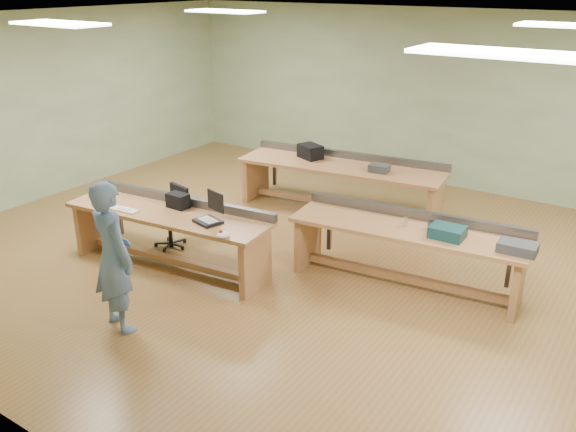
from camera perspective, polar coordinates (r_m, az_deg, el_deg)
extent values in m
plane|color=brown|center=(8.01, 1.93, -4.22)|extent=(10.00, 10.00, 0.00)
plane|color=silver|center=(7.22, 2.24, 17.70)|extent=(10.00, 10.00, 0.00)
cube|color=#A1B287|center=(11.00, 13.37, 10.65)|extent=(10.00, 0.04, 3.00)
cube|color=#A1B287|center=(4.79, -24.27, -5.11)|extent=(10.00, 0.04, 3.00)
cube|color=#A1B287|center=(10.90, -21.17, 9.69)|extent=(0.04, 8.00, 3.00)
cube|color=white|center=(7.83, -20.61, 16.50)|extent=(1.20, 0.50, 0.03)
cube|color=white|center=(9.90, -5.93, 18.52)|extent=(1.20, 0.50, 0.03)
cube|color=white|center=(4.84, 18.78, 14.26)|extent=(1.20, 0.50, 0.03)
cube|color=white|center=(7.76, 25.23, 15.81)|extent=(1.20, 0.50, 0.03)
cube|color=#B6784C|center=(7.72, -11.23, 0.19)|extent=(2.80, 1.01, 0.05)
cube|color=#B6784C|center=(8.68, -17.62, -0.67)|extent=(0.14, 0.64, 0.70)
cube|color=#B6784C|center=(7.19, -3.05, -4.33)|extent=(0.14, 0.64, 0.70)
cube|color=#B6784C|center=(7.97, -10.90, -3.99)|extent=(2.44, 0.35, 0.08)
cube|color=#515359|center=(7.93, -9.81, 1.49)|extent=(2.74, 0.36, 0.11)
cube|color=#B6784C|center=(7.25, 11.13, -1.27)|extent=(2.84, 1.04, 0.05)
cube|color=#B6784C|center=(7.81, 1.90, -2.12)|extent=(0.15, 0.64, 0.70)
cube|color=#B6784C|center=(7.20, 20.76, -5.82)|extent=(0.15, 0.64, 0.70)
cube|color=#B6784C|center=(7.51, 10.79, -5.66)|extent=(2.47, 0.37, 0.08)
cube|color=#515359|center=(7.51, 11.92, 0.17)|extent=(2.76, 0.38, 0.11)
cube|color=#B6784C|center=(9.51, 4.94, 4.64)|extent=(3.31, 1.27, 0.05)
cube|color=#B6784C|center=(10.24, -3.02, 3.76)|extent=(0.18, 0.76, 0.70)
cube|color=#B6784C|center=(9.21, 13.63, 1.06)|extent=(0.18, 0.76, 0.70)
cube|color=#B6784C|center=(9.71, 4.82, 1.11)|extent=(2.92, 0.47, 0.08)
cube|color=#515359|center=(9.83, 5.81, 5.68)|extent=(3.21, 0.49, 0.11)
imported|color=#657AA6|center=(6.48, -16.05, -3.67)|extent=(0.67, 0.53, 1.64)
cube|color=black|center=(7.30, -7.50, -0.50)|extent=(0.36, 0.32, 0.03)
cube|color=black|center=(7.28, -6.79, 1.40)|extent=(0.30, 0.09, 0.24)
cube|color=silver|center=(7.88, -15.09, 0.56)|extent=(0.41, 0.16, 0.02)
ellipsoid|color=white|center=(6.87, -6.08, -1.73)|extent=(0.15, 0.18, 0.07)
cube|color=black|center=(7.81, -10.26, 1.42)|extent=(0.27, 0.18, 0.19)
cylinder|color=black|center=(8.50, -10.95, -1.52)|extent=(0.06, 0.06, 0.42)
cube|color=black|center=(8.41, -11.06, -0.09)|extent=(0.48, 0.48, 0.06)
cube|color=black|center=(8.43, -10.10, 1.69)|extent=(0.38, 0.13, 0.36)
cylinder|color=black|center=(8.57, -10.87, -2.63)|extent=(0.54, 0.54, 0.06)
cube|color=#11353A|center=(7.05, 14.70, -1.47)|extent=(0.38, 0.29, 0.13)
cube|color=#343537|center=(6.91, 20.68, -2.77)|extent=(0.41, 0.28, 0.11)
imported|color=#343537|center=(7.23, 13.40, -0.87)|extent=(0.16, 0.16, 0.10)
cylinder|color=silver|center=(7.25, 10.91, -0.56)|extent=(0.07, 0.07, 0.11)
cube|color=black|center=(9.81, 2.10, 6.06)|extent=(0.46, 0.40, 0.22)
cube|color=#343537|center=(9.21, 8.53, 4.44)|extent=(0.31, 0.24, 0.12)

